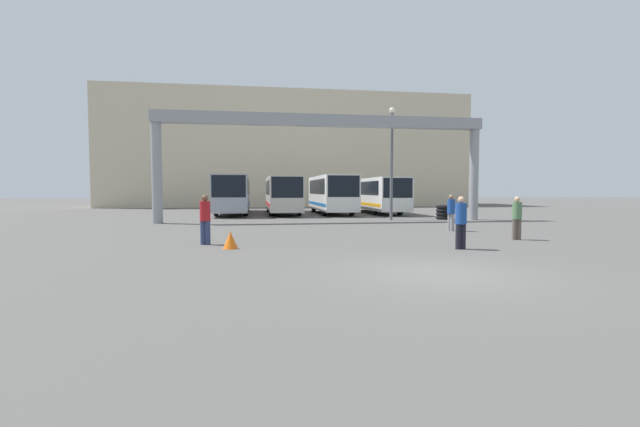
{
  "coord_description": "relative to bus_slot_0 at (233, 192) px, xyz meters",
  "views": [
    {
      "loc": [
        -4.32,
        -9.54,
        1.98
      ],
      "look_at": [
        0.3,
        20.64,
        0.3
      ],
      "focal_mm": 24.0,
      "sensor_mm": 36.0,
      "label": 1
    }
  ],
  "objects": [
    {
      "name": "building_backdrop",
      "position": [
        6.1,
        18.85,
        5.01
      ],
      "size": [
        43.64,
        12.0,
        13.62
      ],
      "color": "beige",
      "rests_on": "ground"
    },
    {
      "name": "bus_slot_1",
      "position": [
        4.06,
        -0.57,
        -0.05
      ],
      "size": [
        2.49,
        11.3,
        3.02
      ],
      "color": "beige",
      "rests_on": "ground"
    },
    {
      "name": "bus_slot_2",
      "position": [
        8.13,
        -1.17,
        0.01
      ],
      "size": [
        2.57,
        10.1,
        3.13
      ],
      "color": "silver",
      "rests_on": "ground"
    },
    {
      "name": "overhead_gantry",
      "position": [
        6.1,
        -9.92,
        3.6
      ],
      "size": [
        20.66,
        0.8,
        6.64
      ],
      "color": "gray",
      "rests_on": "ground"
    },
    {
      "name": "tire_stack",
      "position": [
        14.4,
        -9.19,
        -1.32
      ],
      "size": [
        1.04,
        1.04,
        0.96
      ],
      "color": "black",
      "rests_on": "ground"
    },
    {
      "name": "pedestrian_near_right",
      "position": [
        -0.01,
        -20.52,
        -0.84
      ],
      "size": [
        0.38,
        0.38,
        1.81
      ],
      "rotation": [
        0.0,
        0.0,
        2.9
      ],
      "color": "navy",
      "rests_on": "ground"
    },
    {
      "name": "bus_slot_0",
      "position": [
        0.0,
        0.0,
        0.0
      ],
      "size": [
        2.57,
        12.45,
        3.12
      ],
      "color": "#999EA5",
      "rests_on": "ground"
    },
    {
      "name": "ground_plane",
      "position": [
        6.1,
        -26.85,
        -1.8
      ],
      "size": [
        200.0,
        200.0,
        0.0
      ],
      "primitive_type": "plane",
      "color": "#514F4C"
    },
    {
      "name": "pedestrian_mid_right",
      "position": [
        8.59,
        -23.02,
        -0.86
      ],
      "size": [
        0.37,
        0.37,
        1.77
      ],
      "rotation": [
        0.0,
        0.0,
        0.09
      ],
      "color": "black",
      "rests_on": "ground"
    },
    {
      "name": "bus_slot_3",
      "position": [
        12.19,
        -0.37,
        -0.08
      ],
      "size": [
        2.46,
        11.71,
        2.97
      ],
      "color": "silver",
      "rests_on": "ground"
    },
    {
      "name": "pedestrian_near_left",
      "position": [
        12.09,
        -20.81,
        -0.89
      ],
      "size": [
        0.36,
        0.36,
        1.72
      ],
      "rotation": [
        0.0,
        0.0,
        2.93
      ],
      "color": "brown",
      "rests_on": "ground"
    },
    {
      "name": "traffic_cone",
      "position": [
        0.95,
        -21.77,
        -1.5
      ],
      "size": [
        0.5,
        0.5,
        0.59
      ],
      "color": "orange",
      "rests_on": "ground"
    },
    {
      "name": "pedestrian_far_center",
      "position": [
        11.14,
        -17.02,
        -0.87
      ],
      "size": [
        0.37,
        0.37,
        1.76
      ],
      "rotation": [
        0.0,
        0.0,
        1.97
      ],
      "color": "gray",
      "rests_on": "ground"
    },
    {
      "name": "lamp_post",
      "position": [
        10.69,
        -9.23,
        2.24
      ],
      "size": [
        0.36,
        0.36,
        7.36
      ],
      "color": "#595B60",
      "rests_on": "ground"
    }
  ]
}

